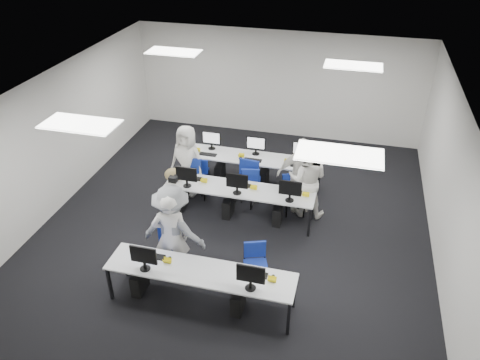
% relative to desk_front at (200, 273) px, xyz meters
% --- Properties ---
extents(room, '(9.00, 9.02, 3.00)m').
position_rel_desk_front_xyz_m(room, '(0.00, 2.40, 0.82)').
color(room, black).
rests_on(room, ground).
extents(ceiling_panels, '(5.20, 4.60, 0.02)m').
position_rel_desk_front_xyz_m(ceiling_panels, '(0.00, 2.40, 2.30)').
color(ceiling_panels, white).
rests_on(ceiling_panels, room).
extents(desk_front, '(3.20, 0.70, 0.73)m').
position_rel_desk_front_xyz_m(desk_front, '(0.00, 0.00, 0.00)').
color(desk_front, white).
rests_on(desk_front, ground).
extents(desk_mid, '(3.20, 0.70, 0.73)m').
position_rel_desk_front_xyz_m(desk_mid, '(0.00, 2.60, 0.00)').
color(desk_mid, white).
rests_on(desk_mid, ground).
extents(desk_back, '(3.20, 0.70, 0.73)m').
position_rel_desk_front_xyz_m(desk_back, '(0.00, 4.00, 0.00)').
color(desk_back, white).
rests_on(desk_back, ground).
extents(equipment_front, '(2.51, 0.41, 1.19)m').
position_rel_desk_front_xyz_m(equipment_front, '(-0.19, -0.02, -0.32)').
color(equipment_front, '#0D20AE').
rests_on(equipment_front, desk_front).
extents(equipment_mid, '(2.91, 0.41, 1.19)m').
position_rel_desk_front_xyz_m(equipment_mid, '(-0.19, 2.58, -0.32)').
color(equipment_mid, white).
rests_on(equipment_mid, desk_mid).
extents(equipment_back, '(2.91, 0.41, 1.19)m').
position_rel_desk_front_xyz_m(equipment_back, '(0.19, 4.02, -0.32)').
color(equipment_back, white).
rests_on(equipment_back, desk_back).
extents(chair_0, '(0.44, 0.47, 0.82)m').
position_rel_desk_front_xyz_m(chair_0, '(-0.89, 0.68, -0.42)').
color(chair_0, navy).
rests_on(chair_0, ground).
extents(chair_1, '(0.54, 0.56, 0.84)m').
position_rel_desk_front_xyz_m(chair_1, '(0.80, 0.67, -0.42)').
color(chair_1, navy).
rests_on(chair_1, ground).
extents(chair_2, '(0.44, 0.48, 0.85)m').
position_rel_desk_front_xyz_m(chair_2, '(-1.13, 3.20, -0.41)').
color(chair_2, navy).
rests_on(chair_2, ground).
extents(chair_3, '(0.54, 0.58, 0.99)m').
position_rel_desk_front_xyz_m(chair_3, '(-0.00, 3.21, -0.37)').
color(chair_3, navy).
rests_on(chair_3, ground).
extents(chair_4, '(0.51, 0.54, 0.86)m').
position_rel_desk_front_xyz_m(chair_4, '(1.14, 3.10, -0.41)').
color(chair_4, navy).
rests_on(chair_4, ground).
extents(chair_5, '(0.50, 0.54, 0.96)m').
position_rel_desk_front_xyz_m(chair_5, '(-1.25, 3.41, -0.38)').
color(chair_5, navy).
rests_on(chair_5, ground).
extents(chair_6, '(0.50, 0.53, 0.88)m').
position_rel_desk_front_xyz_m(chair_6, '(0.07, 3.38, -0.40)').
color(chair_6, navy).
rests_on(chair_6, ground).
extents(chair_7, '(0.49, 0.52, 0.84)m').
position_rel_desk_front_xyz_m(chair_7, '(0.96, 3.44, -0.42)').
color(chair_7, navy).
rests_on(chair_7, ground).
extents(handbag, '(0.43, 0.32, 0.31)m').
position_rel_desk_front_xyz_m(handbag, '(-1.45, 2.54, 0.21)').
color(handbag, '#98834E').
rests_on(handbag, desk_mid).
extents(student_0, '(0.74, 0.59, 1.76)m').
position_rel_desk_front_xyz_m(student_0, '(-0.72, 0.56, 0.20)').
color(student_0, white).
rests_on(student_0, ground).
extents(student_1, '(0.85, 0.67, 1.73)m').
position_rel_desk_front_xyz_m(student_1, '(1.37, 3.11, 0.18)').
color(student_1, white).
rests_on(student_1, ground).
extents(student_2, '(0.90, 0.67, 1.69)m').
position_rel_desk_front_xyz_m(student_2, '(-1.40, 3.29, 0.16)').
color(student_2, white).
rests_on(student_2, ground).
extents(student_3, '(1.09, 0.69, 1.73)m').
position_rel_desk_front_xyz_m(student_3, '(1.18, 3.26, 0.18)').
color(student_3, white).
rests_on(student_3, ground).
extents(photographer, '(1.19, 0.70, 1.81)m').
position_rel_desk_front_xyz_m(photographer, '(-0.74, 0.70, 0.23)').
color(photographer, slate).
rests_on(photographer, ground).
extents(dslr_camera, '(0.14, 0.18, 0.10)m').
position_rel_desk_front_xyz_m(dslr_camera, '(-0.73, 0.88, 1.19)').
color(dslr_camera, black).
rests_on(dslr_camera, photographer).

